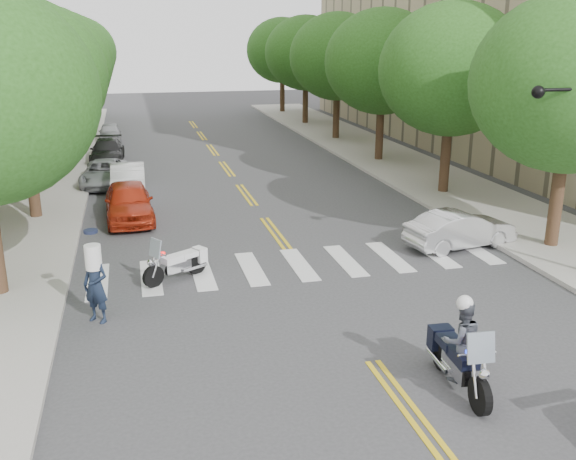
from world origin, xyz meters
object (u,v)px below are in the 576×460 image
object	(u,v)px
officer_standing	(96,285)
motorcycle_police	(460,347)
motorcycle_parked	(181,263)
convertible	(460,229)

from	to	relation	value
officer_standing	motorcycle_police	bearing A→B (deg)	3.68
motorcycle_police	motorcycle_parked	distance (m)	9.16
motorcycle_police	officer_standing	distance (m)	8.97
officer_standing	convertible	bearing A→B (deg)	53.30
officer_standing	convertible	distance (m)	12.31
officer_standing	motorcycle_parked	bearing A→B (deg)	85.70
motorcycle_police	convertible	size ratio (longest dim) A/B	0.66
officer_standing	convertible	world-z (taller)	officer_standing
motorcycle_police	officer_standing	world-z (taller)	motorcycle_police
motorcycle_police	convertible	distance (m)	9.43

